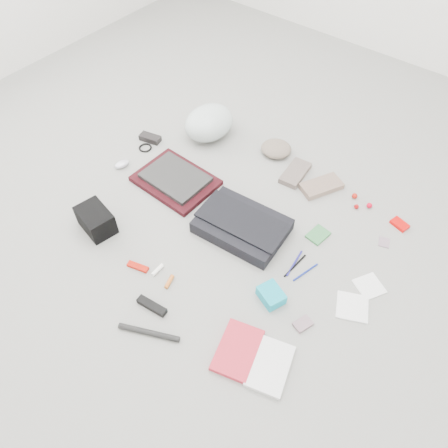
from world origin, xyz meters
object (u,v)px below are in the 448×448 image
Objects in this scene: accordion_wallet at (271,295)px; messenger_bag at (242,226)px; laptop at (175,177)px; camera_bag at (96,220)px; book_red at (238,350)px; bike_helmet at (209,123)px.

messenger_bag is at bearing 166.81° from accordion_wallet.
laptop is 1.79× the size of camera_bag.
camera_bag is 0.80× the size of book_red.
bike_helmet reaches higher than camera_bag.
messenger_bag is 3.75× the size of accordion_wallet.
accordion_wallet is at bearing 80.51° from book_red.
camera_bag is at bearing 158.87° from book_red.
camera_bag is at bearing -82.89° from bike_helmet.
bike_helmet is (-0.58, 0.46, 0.06)m from messenger_bag.
bike_helmet is 1.35× the size of book_red.
laptop is 2.96× the size of accordion_wallet.
bike_helmet is at bearing 118.26° from book_red.
laptop is at bearing 169.62° from messenger_bag.
accordion_wallet reaches higher than laptop.
messenger_bag is 1.27× the size of laptop.
book_red is (0.83, -0.55, -0.03)m from laptop.
bike_helmet is at bearing 136.70° from messenger_bag.
messenger_bag is 0.74m from bike_helmet.
book_red is at bearing -39.90° from bike_helmet.
accordion_wallet is at bearing 24.58° from camera_bag.
laptop is at bearing -176.99° from accordion_wallet.
laptop is at bearing 130.52° from book_red.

